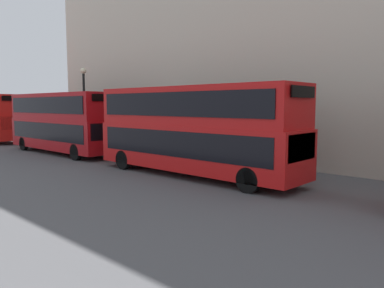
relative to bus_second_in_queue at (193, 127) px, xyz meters
The scene contains 3 objects.
bus_second_in_queue is the anchor object (origin of this frame).
bus_third_in_queue 12.30m from the bus_second_in_queue, 90.00° to the left, with size 2.59×10.54×4.13m.
street_lamp 13.24m from the bus_second_in_queue, 80.44° to the left, with size 0.44×0.44×6.07m.
Camera 1 is at (-11.31, 8.07, 3.35)m, focal length 35.00 mm.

